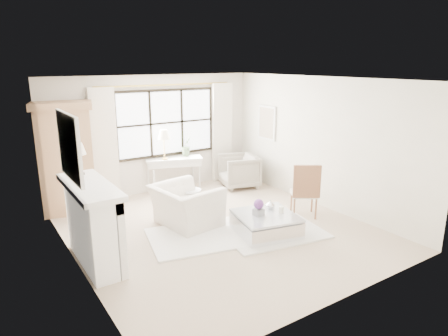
{
  "coord_description": "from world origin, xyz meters",
  "views": [
    {
      "loc": [
        -3.66,
        -5.71,
        3.0
      ],
      "look_at": [
        0.24,
        0.2,
        1.09
      ],
      "focal_mm": 32.0,
      "sensor_mm": 36.0,
      "label": 1
    }
  ],
  "objects_px": {
    "armoire": "(67,158)",
    "coffee_table": "(266,225)",
    "club_armchair": "(186,206)",
    "console_table": "(174,174)"
  },
  "relations": [
    {
      "from": "console_table",
      "to": "coffee_table",
      "type": "xyz_separation_m",
      "value": [
        0.22,
        -3.14,
        -0.22
      ]
    },
    {
      "from": "console_table",
      "to": "coffee_table",
      "type": "relative_size",
      "value": 1.15
    },
    {
      "from": "armoire",
      "to": "console_table",
      "type": "distance_m",
      "value": 2.51
    },
    {
      "from": "club_armchair",
      "to": "coffee_table",
      "type": "distance_m",
      "value": 1.52
    },
    {
      "from": "armoire",
      "to": "club_armchair",
      "type": "distance_m",
      "value": 2.62
    },
    {
      "from": "console_table",
      "to": "coffee_table",
      "type": "bearing_deg",
      "value": -66.87
    },
    {
      "from": "club_armchair",
      "to": "coffee_table",
      "type": "relative_size",
      "value": 0.99
    },
    {
      "from": "club_armchair",
      "to": "console_table",
      "type": "bearing_deg",
      "value": -28.65
    },
    {
      "from": "console_table",
      "to": "club_armchair",
      "type": "relative_size",
      "value": 1.17
    },
    {
      "from": "armoire",
      "to": "coffee_table",
      "type": "relative_size",
      "value": 1.88
    }
  ]
}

